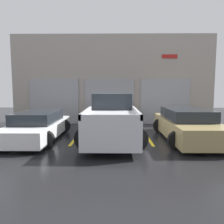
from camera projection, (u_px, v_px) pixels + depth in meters
name	position (u px, v px, depth m)	size (l,w,h in m)	color
ground_plane	(112.00, 134.00, 10.25)	(28.00, 28.00, 0.00)	black
shophouse_building	(113.00, 81.00, 13.24)	(12.06, 0.68, 5.29)	#9E9389
pickup_truck	(112.00, 117.00, 9.33)	(2.51, 5.44, 1.89)	silver
sedan_white	(38.00, 126.00, 9.12)	(2.15, 4.44, 1.15)	white
sedan_side	(187.00, 125.00, 9.03)	(2.26, 4.77, 1.28)	#9E8956
parking_stripe_far_left	(1.00, 139.00, 9.17)	(0.12, 2.20, 0.01)	gold
parking_stripe_left	(75.00, 139.00, 9.13)	(0.12, 2.20, 0.01)	gold
parking_stripe_centre	(149.00, 139.00, 9.09)	(0.12, 2.20, 0.01)	gold
parking_stripe_right	(224.00, 140.00, 9.05)	(0.12, 2.20, 0.01)	gold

